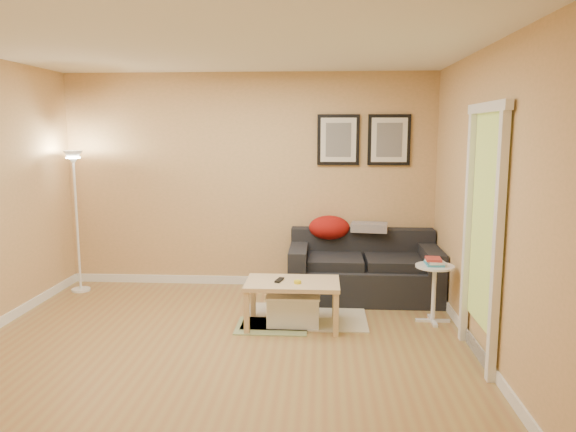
% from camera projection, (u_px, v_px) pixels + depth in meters
% --- Properties ---
extents(floor, '(4.50, 4.50, 0.00)m').
position_uv_depth(floor, '(221.00, 345.00, 4.95)').
color(floor, olive).
rests_on(floor, ground).
extents(ceiling, '(4.50, 4.50, 0.00)m').
position_uv_depth(ceiling, '(215.00, 46.00, 4.55)').
color(ceiling, white).
rests_on(ceiling, wall_back).
extents(wall_back, '(4.50, 0.00, 4.50)m').
position_uv_depth(wall_back, '(249.00, 181.00, 6.72)').
color(wall_back, tan).
rests_on(wall_back, ground).
extents(wall_front, '(4.50, 0.00, 4.50)m').
position_uv_depth(wall_front, '(144.00, 252.00, 2.78)').
color(wall_front, tan).
rests_on(wall_front, ground).
extents(wall_right, '(0.00, 4.00, 4.00)m').
position_uv_depth(wall_right, '(484.00, 204.00, 4.61)').
color(wall_right, tan).
rests_on(wall_right, ground).
extents(baseboard_back, '(4.50, 0.02, 0.10)m').
position_uv_depth(baseboard_back, '(250.00, 280.00, 6.90)').
color(baseboard_back, white).
rests_on(baseboard_back, ground).
extents(baseboard_right, '(0.02, 4.00, 0.10)m').
position_uv_depth(baseboard_right, '(475.00, 346.00, 4.80)').
color(baseboard_right, white).
rests_on(baseboard_right, ground).
extents(sofa, '(1.70, 0.90, 0.75)m').
position_uv_depth(sofa, '(364.00, 266.00, 6.31)').
color(sofa, black).
rests_on(sofa, ground).
extents(red_throw, '(0.48, 0.36, 0.28)m').
position_uv_depth(red_throw, '(329.00, 228.00, 6.54)').
color(red_throw, maroon).
rests_on(red_throw, sofa).
extents(plaid_throw, '(0.45, 0.32, 0.10)m').
position_uv_depth(plaid_throw, '(369.00, 227.00, 6.50)').
color(plaid_throw, tan).
rests_on(plaid_throw, sofa).
extents(framed_print_left, '(0.50, 0.04, 0.60)m').
position_uv_depth(framed_print_left, '(338.00, 140.00, 6.55)').
color(framed_print_left, black).
rests_on(framed_print_left, wall_back).
extents(framed_print_right, '(0.50, 0.04, 0.60)m').
position_uv_depth(framed_print_right, '(389.00, 140.00, 6.52)').
color(framed_print_right, black).
rests_on(framed_print_right, wall_back).
extents(area_rug, '(1.25, 0.85, 0.01)m').
position_uv_depth(area_rug, '(305.00, 317.00, 5.68)').
color(area_rug, beige).
rests_on(area_rug, ground).
extents(green_runner, '(0.70, 0.50, 0.01)m').
position_uv_depth(green_runner, '(272.00, 326.00, 5.41)').
color(green_runner, '#668C4C').
rests_on(green_runner, ground).
extents(coffee_table, '(1.03, 0.79, 0.46)m').
position_uv_depth(coffee_table, '(293.00, 304.00, 5.40)').
color(coffee_table, tan).
rests_on(coffee_table, ground).
extents(remote_control, '(0.09, 0.17, 0.02)m').
position_uv_depth(remote_control, '(279.00, 280.00, 5.37)').
color(remote_control, black).
rests_on(remote_control, coffee_table).
extents(tape_roll, '(0.07, 0.07, 0.03)m').
position_uv_depth(tape_roll, '(298.00, 282.00, 5.28)').
color(tape_roll, yellow).
rests_on(tape_roll, coffee_table).
extents(storage_bin, '(0.52, 0.38, 0.32)m').
position_uv_depth(storage_bin, '(294.00, 309.00, 5.45)').
color(storage_bin, white).
rests_on(storage_bin, ground).
extents(side_table, '(0.38, 0.38, 0.59)m').
position_uv_depth(side_table, '(434.00, 294.00, 5.51)').
color(side_table, white).
rests_on(side_table, ground).
extents(book_stack, '(0.19, 0.24, 0.07)m').
position_uv_depth(book_stack, '(434.00, 261.00, 5.48)').
color(book_stack, teal).
rests_on(book_stack, side_table).
extents(floor_lamp, '(0.22, 0.22, 1.69)m').
position_uv_depth(floor_lamp, '(77.00, 225.00, 6.51)').
color(floor_lamp, white).
rests_on(floor_lamp, ground).
extents(doorway, '(0.12, 1.01, 2.13)m').
position_uv_depth(doorway, '(481.00, 240.00, 4.51)').
color(doorway, white).
rests_on(doorway, ground).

